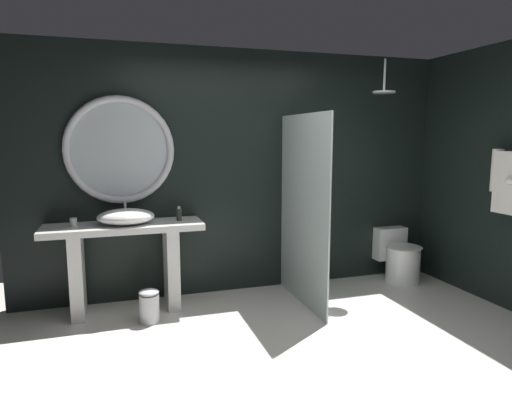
{
  "coord_description": "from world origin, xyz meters",
  "views": [
    {
      "loc": [
        -1.34,
        -2.81,
        1.69
      ],
      "look_at": [
        -0.19,
        0.83,
        1.11
      ],
      "focal_mm": 31.47,
      "sensor_mm": 36.0,
      "label": 1
    }
  ],
  "objects": [
    {
      "name": "ground_plane",
      "position": [
        0.0,
        0.0,
        0.0
      ],
      "size": [
        5.76,
        5.76,
        0.0
      ],
      "primitive_type": "plane",
      "color": "silver"
    },
    {
      "name": "back_wall_panel",
      "position": [
        0.0,
        1.9,
        1.3
      ],
      "size": [
        4.8,
        0.1,
        2.6
      ],
      "primitive_type": "cube",
      "color": "black",
      "rests_on": "ground_plane"
    },
    {
      "name": "side_wall_right",
      "position": [
        2.35,
        0.76,
        1.3
      ],
      "size": [
        0.1,
        2.47,
        2.6
      ],
      "primitive_type": "cube",
      "color": "black",
      "rests_on": "ground_plane"
    },
    {
      "name": "vanity_counter",
      "position": [
        -1.28,
        1.58,
        0.56
      ],
      "size": [
        1.49,
        0.49,
        0.86
      ],
      "color": "silver",
      "rests_on": "ground_plane"
    },
    {
      "name": "vessel_sink",
      "position": [
        -1.25,
        1.57,
        0.94
      ],
      "size": [
        0.53,
        0.44,
        0.18
      ],
      "color": "white",
      "rests_on": "vanity_counter"
    },
    {
      "name": "tumbler_cup",
      "position": [
        -1.72,
        1.61,
        0.9
      ],
      "size": [
        0.07,
        0.07,
        0.08
      ],
      "primitive_type": "cylinder",
      "color": "silver",
      "rests_on": "vanity_counter"
    },
    {
      "name": "soap_dispenser",
      "position": [
        -0.75,
        1.61,
        0.93
      ],
      "size": [
        0.05,
        0.05,
        0.14
      ],
      "color": "#282D28",
      "rests_on": "vanity_counter"
    },
    {
      "name": "round_wall_mirror",
      "position": [
        -1.28,
        1.81,
        1.56
      ],
      "size": [
        1.06,
        0.07,
        1.06
      ],
      "color": "silver"
    },
    {
      "name": "shower_glass_panel",
      "position": [
        0.45,
        1.27,
        0.96
      ],
      "size": [
        0.02,
        1.17,
        1.91
      ],
      "primitive_type": "cube",
      "color": "silver",
      "rests_on": "ground_plane"
    },
    {
      "name": "rain_shower_head",
      "position": [
        1.43,
        1.44,
        2.18
      ],
      "size": [
        0.24,
        0.24,
        0.35
      ],
      "color": "silver"
    },
    {
      "name": "toilet",
      "position": [
        1.82,
        1.58,
        0.27
      ],
      "size": [
        0.4,
        0.59,
        0.6
      ],
      "color": "white",
      "rests_on": "ground_plane"
    },
    {
      "name": "waste_bin",
      "position": [
        -1.09,
        1.22,
        0.16
      ],
      "size": [
        0.18,
        0.18,
        0.31
      ],
      "color": "silver",
      "rests_on": "ground_plane"
    }
  ]
}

